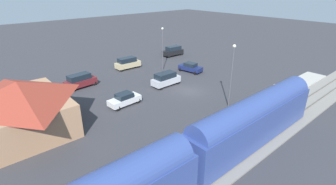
# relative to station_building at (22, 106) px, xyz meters

# --- Properties ---
(ground_plane) EXTENTS (200.00, 200.00, 0.00)m
(ground_plane) POSITION_rel_station_building_xyz_m (-4.00, -22.00, -3.05)
(ground_plane) COLOR #38383D
(railway_track) EXTENTS (4.80, 70.00, 0.30)m
(railway_track) POSITION_rel_station_building_xyz_m (-18.00, -22.00, -2.95)
(railway_track) COLOR gray
(railway_track) RESTS_ON ground
(platform) EXTENTS (3.20, 46.00, 0.30)m
(platform) POSITION_rel_station_building_xyz_m (-14.00, -22.00, -2.90)
(platform) COLOR #B7B2A8
(platform) RESTS_ON ground
(station_building) EXTENTS (11.88, 9.40, 5.88)m
(station_building) POSITION_rel_station_building_xyz_m (0.00, 0.00, 0.00)
(station_building) COLOR tan
(station_building) RESTS_ON ground
(pedestrian_on_platform) EXTENTS (0.36, 0.36, 1.71)m
(pedestrian_on_platform) POSITION_rel_station_building_xyz_m (-14.44, -27.35, -1.77)
(pedestrian_on_platform) COLOR #333338
(pedestrian_on_platform) RESTS_ON platform
(pedestrian_waiting_far) EXTENTS (0.36, 0.36, 1.71)m
(pedestrian_waiting_far) POSITION_rel_station_building_xyz_m (-13.59, -29.75, -1.77)
(pedestrian_waiting_far) COLOR #333338
(pedestrian_waiting_far) RESTS_ON platform
(suv_maroon) EXTENTS (2.48, 5.08, 2.22)m
(suv_maroon) POSITION_rel_station_building_xyz_m (8.55, -10.00, -1.90)
(suv_maroon) COLOR maroon
(suv_maroon) RESTS_ON ground
(sedan_white) EXTENTS (2.13, 4.61, 1.74)m
(sedan_white) POSITION_rel_station_building_xyz_m (-1.69, -11.85, -2.17)
(sedan_white) COLOR white
(sedan_white) RESTS_ON ground
(suv_tan) EXTENTS (2.01, 4.92, 2.22)m
(suv_tan) POSITION_rel_station_building_xyz_m (11.98, -21.10, -1.90)
(suv_tan) COLOR #C6B284
(suv_tan) RESTS_ON ground
(suv_black) EXTENTS (2.19, 4.99, 2.22)m
(suv_black) POSITION_rel_station_building_xyz_m (13.37, -34.34, -1.90)
(suv_black) COLOR black
(suv_black) RESTS_ON ground
(suv_silver) EXTENTS (2.07, 4.94, 2.22)m
(suv_silver) POSITION_rel_station_building_xyz_m (0.16, -20.84, -1.90)
(suv_silver) COLOR silver
(suv_silver) RESTS_ON ground
(sedan_navy) EXTENTS (4.75, 2.85, 1.74)m
(sedan_navy) POSITION_rel_station_building_xyz_m (2.52, -28.97, -2.17)
(sedan_navy) COLOR navy
(sedan_navy) RESTS_ON ground
(light_pole_near_platform) EXTENTS (0.44, 0.44, 8.47)m
(light_pole_near_platform) POSITION_rel_station_building_xyz_m (-11.20, -22.35, 2.22)
(light_pole_near_platform) COLOR #515156
(light_pole_near_platform) RESTS_ON ground
(light_pole_lot_center) EXTENTS (0.44, 0.44, 8.10)m
(light_pole_lot_center) POSITION_rel_station_building_xyz_m (6.74, -25.70, 2.02)
(light_pole_lot_center) COLOR #515156
(light_pole_lot_center) RESTS_ON ground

